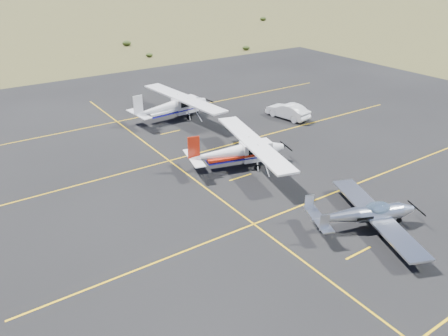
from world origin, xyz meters
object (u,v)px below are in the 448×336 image
object	(u,v)px
sedan	(288,111)
aircraft_plain	(173,106)
aircraft_low_wing	(366,214)
aircraft_cessna	(239,151)

from	to	relation	value
sedan	aircraft_plain	bearing A→B (deg)	-43.17
sedan	aircraft_low_wing	bearing A→B (deg)	51.66
aircraft_low_wing	sedan	world-z (taller)	aircraft_low_wing
aircraft_cessna	sedan	size ratio (longest dim) A/B	2.56
aircraft_plain	sedan	world-z (taller)	aircraft_plain
aircraft_low_wing	aircraft_cessna	bearing A→B (deg)	118.65
aircraft_plain	sedan	bearing A→B (deg)	-37.86
aircraft_cessna	sedan	world-z (taller)	aircraft_cessna
aircraft_low_wing	aircraft_plain	world-z (taller)	aircraft_plain
aircraft_low_wing	aircraft_plain	size ratio (longest dim) A/B	0.73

